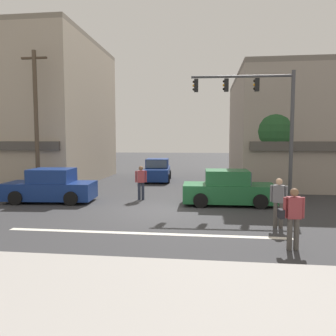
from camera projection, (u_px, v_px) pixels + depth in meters
name	position (u px, v px, depth m)	size (l,w,h in m)	color
ground_plane	(161.00, 210.00, 13.76)	(120.00, 120.00, 0.00)	#333335
lane_marking_stripe	(145.00, 233.00, 10.29)	(9.00, 0.24, 0.01)	silver
sidewalk_curb	(87.00, 316.00, 5.34)	(40.00, 5.00, 0.16)	#9E9993
building_left_block	(9.00, 113.00, 23.70)	(12.96, 10.26, 9.81)	tan
building_right_corner	(336.00, 129.00, 22.48)	(13.69, 11.58, 7.34)	gray
street_tree	(271.00, 132.00, 18.58)	(2.87, 2.87, 4.83)	#4C3823
utility_pole_near_left	(36.00, 121.00, 17.38)	(1.40, 0.22, 7.60)	brown
traffic_light_mast	(264.00, 111.00, 15.62)	(4.89, 0.37, 6.20)	#47474C
sedan_crossing_rightbound	(228.00, 189.00, 14.84)	(4.13, 1.95, 1.58)	#1E6033
sedan_approaching_near	(51.00, 187.00, 15.51)	(4.21, 2.10, 1.58)	navy
sedan_crossing_leftbound	(157.00, 171.00, 23.54)	(2.12, 4.22, 1.58)	navy
pedestrian_foreground_with_bag	(293.00, 215.00, 8.69)	(0.68, 0.29, 1.67)	#4C4742
pedestrian_mid_crossing	(141.00, 181.00, 15.98)	(0.56, 0.28, 1.67)	#232838
pedestrian_far_side	(279.00, 200.00, 10.90)	(0.54, 0.33, 1.67)	#4C4742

